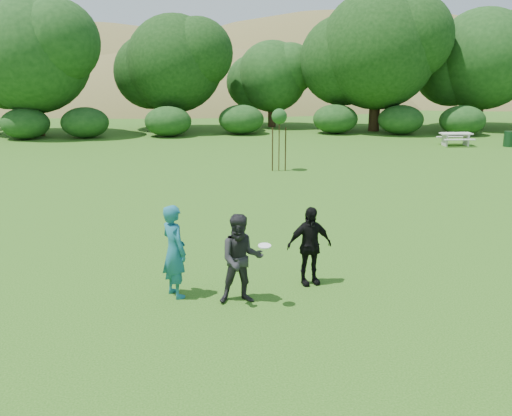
{
  "coord_description": "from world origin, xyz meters",
  "views": [
    {
      "loc": [
        -0.97,
        -12.01,
        5.09
      ],
      "look_at": [
        0.0,
        3.0,
        1.1
      ],
      "focal_mm": 40.0,
      "sensor_mm": 36.0,
      "label": 1
    }
  ],
  "objects": [
    {
      "name": "player_teal",
      "position": [
        -1.98,
        -0.26,
        1.03
      ],
      "size": [
        0.82,
        0.9,
        2.06
      ],
      "primitive_type": "imported",
      "rotation": [
        0.0,
        0.0,
        2.15
      ],
      "color": "#1A6076",
      "rests_on": "ground"
    },
    {
      "name": "sapling",
      "position": [
        1.75,
        13.8,
        2.42
      ],
      "size": [
        0.7,
        0.7,
        2.85
      ],
      "color": "#3F2B18",
      "rests_on": "ground"
    },
    {
      "name": "hillside",
      "position": [
        -0.56,
        68.45,
        -11.97
      ],
      "size": [
        150.0,
        72.0,
        52.0
      ],
      "color": "olive",
      "rests_on": "ground"
    },
    {
      "name": "trash_can_near",
      "position": [
        15.98,
        20.26,
        0.45
      ],
      "size": [
        0.6,
        0.6,
        0.9
      ],
      "primitive_type": "cylinder",
      "color": "#13351A",
      "rests_on": "ground"
    },
    {
      "name": "ground",
      "position": [
        0.0,
        0.0,
        0.0
      ],
      "size": [
        120.0,
        120.0,
        0.0
      ],
      "primitive_type": "plane",
      "color": "#19470C",
      "rests_on": "ground"
    },
    {
      "name": "player_grey",
      "position": [
        -0.55,
        -0.7,
        0.97
      ],
      "size": [
        1.0,
        0.81,
        1.95
      ],
      "primitive_type": "imported",
      "rotation": [
        0.0,
        0.0,
        0.08
      ],
      "color": "#242326",
      "rests_on": "ground"
    },
    {
      "name": "player_black",
      "position": [
        1.05,
        0.24,
        0.92
      ],
      "size": [
        1.15,
        0.69,
        1.84
      ],
      "primitive_type": "imported",
      "rotation": [
        0.0,
        0.0,
        0.24
      ],
      "color": "black",
      "rests_on": "ground"
    },
    {
      "name": "frisbee",
      "position": [
        -0.08,
        -0.97,
        1.35
      ],
      "size": [
        0.27,
        0.27,
        0.05
      ],
      "color": "white",
      "rests_on": "ground"
    },
    {
      "name": "tree_row",
      "position": [
        3.23,
        28.68,
        4.87
      ],
      "size": [
        53.92,
        10.38,
        9.62
      ],
      "color": "#3A2616",
      "rests_on": "ground"
    },
    {
      "name": "picnic_table",
      "position": [
        13.0,
        20.8,
        0.52
      ],
      "size": [
        1.8,
        1.48,
        0.76
      ],
      "color": "silver",
      "rests_on": "ground"
    }
  ]
}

